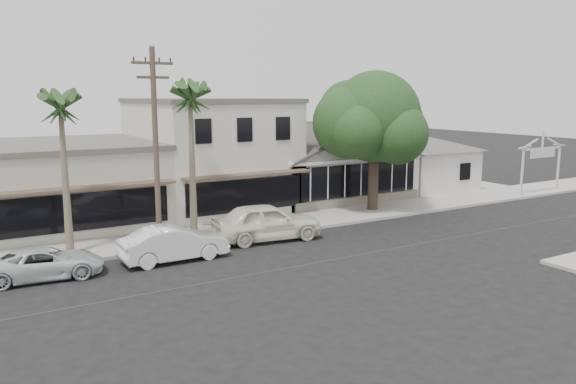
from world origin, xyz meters
TOP-DOWN VIEW (x-y plane):
  - ground at (0.00, 0.00)m, footprint 140.00×140.00m
  - sidewalk_north at (-8.00, 6.75)m, footprint 90.00×3.50m
  - corner_shop at (5.00, 12.47)m, footprint 10.40×8.60m
  - side_cottage at (13.20, 11.50)m, footprint 6.00×6.00m
  - arch_sign at (18.40, 5.30)m, footprint 4.12×0.12m
  - row_building_near at (-3.00, 13.50)m, footprint 8.00×10.00m
  - row_building_midnear at (-12.00, 13.50)m, footprint 10.00×10.00m
  - utility_pole at (-9.00, 5.20)m, footprint 1.80×0.24m
  - car_0 at (-3.96, 4.36)m, footprint 5.61×2.85m
  - car_1 at (-8.96, 3.41)m, footprint 4.54×1.60m
  - car_2 at (-14.00, 3.71)m, footprint 4.50×2.43m
  - shade_tree at (4.76, 7.27)m, footprint 7.55×6.83m
  - palm_east at (-6.79, 6.62)m, footprint 2.93×2.93m
  - palm_mid at (-12.66, 6.25)m, footprint 3.15×3.15m

SIDE VIEW (x-z plane):
  - ground at x=0.00m, z-range 0.00..0.00m
  - sidewalk_north at x=-8.00m, z-range 0.00..0.15m
  - car_2 at x=-14.00m, z-range 0.00..1.20m
  - car_1 at x=-8.96m, z-range 0.00..1.49m
  - car_0 at x=-3.96m, z-range 0.00..1.83m
  - side_cottage at x=13.20m, z-range 0.00..3.00m
  - row_building_midnear at x=-12.00m, z-range 0.00..4.20m
  - corner_shop at x=5.00m, z-range 0.07..5.17m
  - arch_sign at x=18.40m, z-range 1.18..5.13m
  - row_building_near at x=-3.00m, z-range 0.00..6.50m
  - utility_pole at x=-9.00m, z-range 0.29..9.29m
  - shade_tree at x=4.76m, z-range 1.33..9.70m
  - palm_mid at x=-12.66m, z-range 2.70..10.31m
  - palm_east at x=-6.79m, z-range 2.86..10.89m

